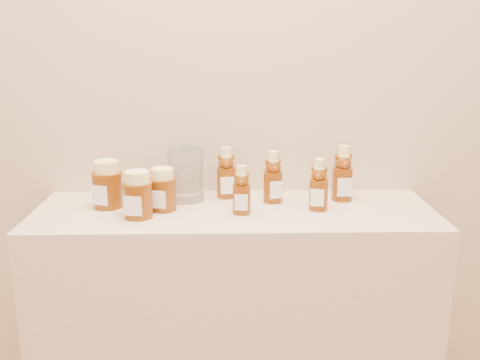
{
  "coord_description": "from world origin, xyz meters",
  "views": [
    {
      "loc": [
        -0.02,
        0.03,
        1.41
      ],
      "look_at": [
        0.02,
        1.52,
        1.0
      ],
      "focal_mm": 40.0,
      "sensor_mm": 36.0,
      "label": 1
    }
  ],
  "objects_px": {
    "honey_jar_left": "(107,184)",
    "bear_bottle_front_left": "(242,187)",
    "bear_bottle_back_left": "(226,169)",
    "glass_canister": "(186,172)",
    "display_table": "(235,342)"
  },
  "relations": [
    {
      "from": "honey_jar_left",
      "to": "bear_bottle_front_left",
      "type": "bearing_deg",
      "value": 11.33
    },
    {
      "from": "bear_bottle_back_left",
      "to": "glass_canister",
      "type": "xyz_separation_m",
      "value": [
        -0.13,
        -0.03,
        -0.0
      ]
    },
    {
      "from": "display_table",
      "to": "glass_canister",
      "type": "height_order",
      "value": "glass_canister"
    },
    {
      "from": "display_table",
      "to": "bear_bottle_back_left",
      "type": "relative_size",
      "value": 6.46
    },
    {
      "from": "glass_canister",
      "to": "display_table",
      "type": "bearing_deg",
      "value": -33.75
    },
    {
      "from": "bear_bottle_back_left",
      "to": "glass_canister",
      "type": "height_order",
      "value": "bear_bottle_back_left"
    },
    {
      "from": "honey_jar_left",
      "to": "display_table",
      "type": "bearing_deg",
      "value": 15.82
    },
    {
      "from": "display_table",
      "to": "glass_canister",
      "type": "bearing_deg",
      "value": 146.25
    },
    {
      "from": "honey_jar_left",
      "to": "glass_canister",
      "type": "relative_size",
      "value": 0.8
    },
    {
      "from": "display_table",
      "to": "honey_jar_left",
      "type": "height_order",
      "value": "honey_jar_left"
    },
    {
      "from": "bear_bottle_back_left",
      "to": "display_table",
      "type": "bearing_deg",
      "value": -85.26
    },
    {
      "from": "bear_bottle_back_left",
      "to": "glass_canister",
      "type": "relative_size",
      "value": 1.03
    },
    {
      "from": "glass_canister",
      "to": "bear_bottle_front_left",
      "type": "bearing_deg",
      "value": -38.18
    },
    {
      "from": "bear_bottle_back_left",
      "to": "honey_jar_left",
      "type": "bearing_deg",
      "value": -171.64
    },
    {
      "from": "display_table",
      "to": "bear_bottle_back_left",
      "type": "height_order",
      "value": "bear_bottle_back_left"
    }
  ]
}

